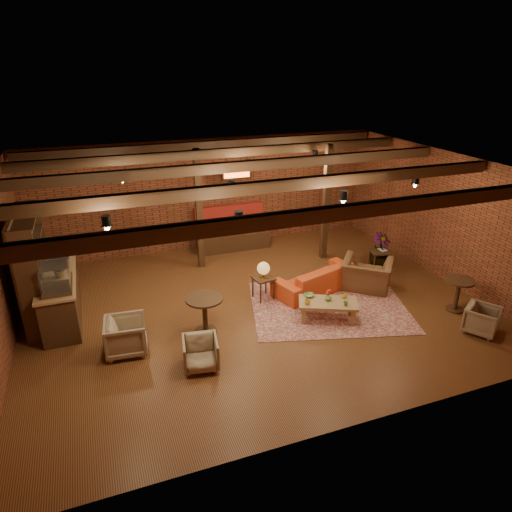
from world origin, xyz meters
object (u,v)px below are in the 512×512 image
object	(u,v)px
sofa	(316,278)
side_table_lamp	(263,271)
round_table_right	(458,290)
armchair_a	(126,334)
plant_tall	(384,217)
side_table_book	(380,252)
armchair_right	(367,270)
coffee_table	(327,303)
armchair_far	(482,318)
round_table_left	(205,309)
armchair_b	(201,352)

from	to	relation	value
sofa	side_table_lamp	size ratio (longest dim) A/B	2.36
round_table_right	side_table_lamp	bearing A→B (deg)	152.71
armchair_a	sofa	bearing A→B (deg)	-71.97
side_table_lamp	round_table_right	xyz separation A→B (m)	(3.88, -2.00, -0.21)
plant_tall	side_table_book	bearing A→B (deg)	-129.47
side_table_book	plant_tall	size ratio (longest dim) A/B	0.20
side_table_lamp	armchair_right	world-z (taller)	armchair_right
coffee_table	armchair_right	size ratio (longest dim) A/B	1.21
side_table_lamp	round_table_right	distance (m)	4.37
armchair_a	coffee_table	bearing A→B (deg)	-88.37
armchair_far	round_table_left	bearing A→B (deg)	126.84
sofa	armchair_right	bearing A→B (deg)	146.46
side_table_lamp	armchair_far	xyz separation A→B (m)	(3.71, -2.90, -0.39)
round_table_left	armchair_a	bearing A→B (deg)	-174.63
round_table_right	armchair_far	xyz separation A→B (m)	(-0.16, -0.90, -0.19)
round_table_left	side_table_book	bearing A→B (deg)	15.17
armchair_far	plant_tall	xyz separation A→B (m)	(-0.13, 3.47, 1.11)
armchair_b	armchair_far	distance (m)	5.79
armchair_far	armchair_b	bearing A→B (deg)	138.50
armchair_b	armchair_right	world-z (taller)	armchair_right
round_table_right	plant_tall	size ratio (longest dim) A/B	0.26
armchair_a	side_table_book	size ratio (longest dim) A/B	1.33
round_table_right	sofa	bearing A→B (deg)	141.65
armchair_far	sofa	bearing A→B (deg)	96.14
side_table_lamp	armchair_right	size ratio (longest dim) A/B	0.82
sofa	side_table_book	xyz separation A→B (m)	(2.12, 0.49, 0.17)
round_table_right	round_table_left	bearing A→B (deg)	169.00
side_table_book	round_table_right	size ratio (longest dim) A/B	0.77
sofa	plant_tall	xyz separation A→B (m)	(2.21, 0.59, 1.11)
armchair_far	side_table_lamp	bearing A→B (deg)	109.09
coffee_table	side_table_book	distance (m)	3.11
coffee_table	armchair_b	distance (m)	3.06
armchair_right	armchair_far	world-z (taller)	armchair_right
armchair_a	armchair_b	size ratio (longest dim) A/B	1.20
armchair_right	round_table_left	bearing A→B (deg)	47.14
side_table_book	plant_tall	bearing A→B (deg)	50.53
sofa	round_table_right	bearing A→B (deg)	124.80
armchair_a	round_table_right	world-z (taller)	armchair_a
armchair_b	armchair_far	size ratio (longest dim) A/B	1.01
armchair_b	plant_tall	distance (m)	6.27
sofa	side_table_lamp	xyz separation A→B (m)	(-1.38, 0.02, 0.39)
armchair_right	armchair_far	bearing A→B (deg)	154.15
sofa	armchair_right	world-z (taller)	armchair_right
coffee_table	armchair_far	xyz separation A→B (m)	(2.75, -1.56, -0.06)
armchair_b	armchair_right	xyz separation A→B (m)	(4.58, 1.66, 0.18)
coffee_table	armchair_right	bearing A→B (deg)	30.84
sofa	coffee_table	world-z (taller)	coffee_table
sofa	round_table_right	xyz separation A→B (m)	(2.50, -1.98, 0.18)
coffee_table	side_table_lamp	world-z (taller)	side_table_lamp
sofa	side_table_book	size ratio (longest dim) A/B	3.81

